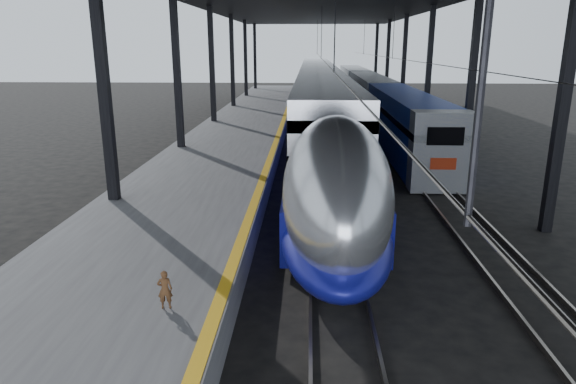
{
  "coord_description": "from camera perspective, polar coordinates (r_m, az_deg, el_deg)",
  "views": [
    {
      "loc": [
        1.19,
        -12.48,
        6.33
      ],
      "look_at": [
        0.57,
        2.64,
        2.0
      ],
      "focal_mm": 32.0,
      "sensor_mm": 36.0,
      "label": 1
    }
  ],
  "objects": [
    {
      "name": "platform",
      "position": [
        33.33,
        -5.81,
        5.8
      ],
      "size": [
        6.0,
        80.0,
        1.0
      ],
      "primitive_type": "cube",
      "color": "#4C4C4F",
      "rests_on": "ground"
    },
    {
      "name": "tgv_train",
      "position": [
        41.96,
        3.49,
        10.2
      ],
      "size": [
        3.19,
        65.2,
        4.58
      ],
      "color": "silver",
      "rests_on": "ground"
    },
    {
      "name": "yellow_strip",
      "position": [
        32.97,
        -0.98,
        6.66
      ],
      "size": [
        0.3,
        80.0,
        0.01
      ],
      "primitive_type": "cube",
      "color": "gold",
      "rests_on": "platform"
    },
    {
      "name": "second_train",
      "position": [
        49.69,
        9.21,
        10.56
      ],
      "size": [
        2.63,
        56.05,
        3.62
      ],
      "color": "navy",
      "rests_on": "ground"
    },
    {
      "name": "child",
      "position": [
        11.2,
        -13.52,
        -10.48
      ],
      "size": [
        0.34,
        0.25,
        0.85
      ],
      "primitive_type": "imported",
      "rotation": [
        0.0,
        0.0,
        3.29
      ],
      "color": "#51321B",
      "rests_on": "platform"
    },
    {
      "name": "ground",
      "position": [
        14.05,
        -2.83,
        -10.84
      ],
      "size": [
        160.0,
        160.0,
        0.0
      ],
      "primitive_type": "plane",
      "color": "black",
      "rests_on": "ground"
    },
    {
      "name": "rails",
      "position": [
        33.24,
        8.04,
        4.96
      ],
      "size": [
        6.52,
        80.0,
        0.16
      ],
      "color": "slate",
      "rests_on": "ground"
    }
  ]
}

